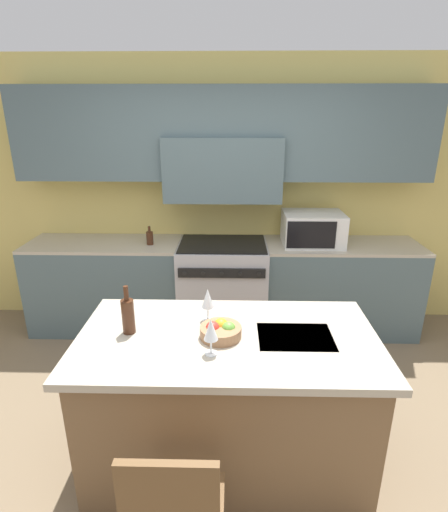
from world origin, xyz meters
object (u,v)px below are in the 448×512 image
microwave (313,229)px  wine_bottle (128,315)px  wine_glass_near (211,330)px  range_stove (223,287)px  wine_glass_far (208,299)px  fruit_bowl (221,330)px  oil_bottle_on_counter (150,238)px

microwave → wine_bottle: 2.19m
wine_glass_near → range_stove: bearing=89.6°
range_stove → wine_glass_far: bearing=-92.0°
wine_glass_far → fruit_bowl: size_ratio=0.88×
wine_bottle → range_stove: bearing=72.8°
range_stove → wine_bottle: (-0.52, -1.67, 0.56)m
range_stove → wine_glass_far: (-0.05, -1.51, 0.59)m
microwave → wine_bottle: microwave is taller
microwave → wine_glass_near: microwave is taller
wine_glass_near → oil_bottle_on_counter: 1.98m
oil_bottle_on_counter → fruit_bowl: bearing=-65.8°
wine_glass_near → wine_glass_far: 0.38m
microwave → fruit_bowl: size_ratio=2.36×
wine_bottle → oil_bottle_on_counter: (-0.20, 1.64, -0.02)m
wine_bottle → wine_glass_near: wine_bottle is taller
wine_bottle → wine_glass_near: 0.55m
microwave → wine_glass_far: (-0.93, -1.53, -0.03)m
wine_glass_far → wine_bottle: bearing=-160.9°
microwave → fruit_bowl: bearing=-116.2°
fruit_bowl → wine_glass_near: bearing=-104.3°
microwave → oil_bottle_on_counter: (-1.60, -0.05, -0.09)m
range_stove → oil_bottle_on_counter: oil_bottle_on_counter is taller
range_stove → wine_glass_far: 1.62m
range_stove → wine_glass_near: bearing=-90.4°
wine_glass_far → fruit_bowl: 0.24m
range_stove → fruit_bowl: size_ratio=3.84×
range_stove → microwave: (0.88, 0.02, 0.62)m
wine_bottle → wine_glass_far: size_ratio=1.40×
microwave → wine_bottle: size_ratio=1.91×
wine_bottle → wine_glass_near: bearing=-23.4°
microwave → wine_glass_near: 2.11m
microwave → range_stove: bearing=-178.8°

